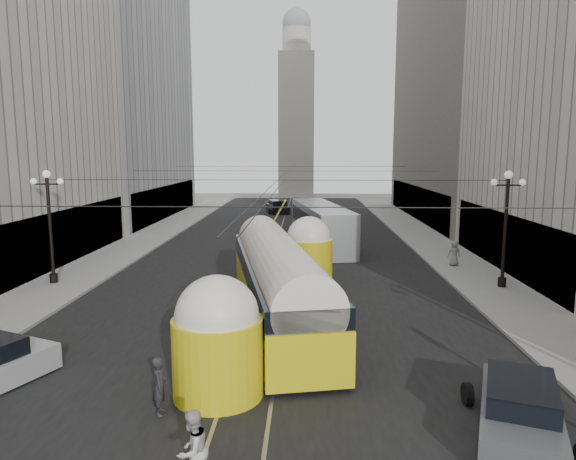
# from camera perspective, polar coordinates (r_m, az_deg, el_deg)

# --- Properties ---
(road) EXTENTS (20.00, 85.00, 0.02)m
(road) POSITION_cam_1_polar(r_m,az_deg,el_deg) (43.15, -0.33, -1.38)
(road) COLOR black
(road) RESTS_ON ground
(sidewalk_left) EXTENTS (4.00, 72.00, 0.15)m
(sidewalk_left) POSITION_cam_1_polar(r_m,az_deg,el_deg) (48.55, -14.45, -0.45)
(sidewalk_left) COLOR gray
(sidewalk_left) RESTS_ON ground
(sidewalk_right) EXTENTS (4.00, 72.00, 0.15)m
(sidewalk_right) POSITION_cam_1_polar(r_m,az_deg,el_deg) (47.67, 14.42, -0.61)
(sidewalk_right) COLOR gray
(sidewalk_right) RESTS_ON ground
(rail_left) EXTENTS (0.12, 85.00, 0.04)m
(rail_left) POSITION_cam_1_polar(r_m,az_deg,el_deg) (43.19, -1.33, -1.38)
(rail_left) COLOR gray
(rail_left) RESTS_ON ground
(rail_right) EXTENTS (0.12, 85.00, 0.04)m
(rail_right) POSITION_cam_1_polar(r_m,az_deg,el_deg) (43.13, 0.66, -1.39)
(rail_right) COLOR gray
(rail_right) RESTS_ON ground
(building_left_far) EXTENTS (12.60, 28.60, 28.60)m
(building_left_far) POSITION_cam_1_polar(r_m,az_deg,el_deg) (62.29, -19.04, 14.44)
(building_left_far) COLOR #999999
(building_left_far) RESTS_ON ground
(building_right_far) EXTENTS (12.60, 32.60, 32.60)m
(building_right_far) POSITION_cam_1_polar(r_m,az_deg,el_deg) (61.40, 20.14, 16.36)
(building_right_far) COLOR #514C47
(building_right_far) RESTS_ON ground
(distant_tower) EXTENTS (6.00, 6.00, 31.36)m
(distant_tower) POSITION_cam_1_polar(r_m,az_deg,el_deg) (90.29, 0.94, 13.36)
(distant_tower) COLOR #B2AFA8
(distant_tower) RESTS_ON ground
(lamppost_left_mid) EXTENTS (1.86, 0.44, 6.37)m
(lamppost_left_mid) POSITION_cam_1_polar(r_m,az_deg,el_deg) (31.66, -24.96, 1.02)
(lamppost_left_mid) COLOR black
(lamppost_left_mid) RESTS_ON sidewalk_left
(lamppost_right_mid) EXTENTS (1.86, 0.44, 6.37)m
(lamppost_right_mid) POSITION_cam_1_polar(r_m,az_deg,el_deg) (30.22, 23.04, 0.81)
(lamppost_right_mid) COLOR black
(lamppost_right_mid) RESTS_ON sidewalk_right
(catenary) EXTENTS (25.00, 72.00, 0.23)m
(catenary) POSITION_cam_1_polar(r_m,az_deg,el_deg) (41.52, -0.23, 6.39)
(catenary) COLOR black
(catenary) RESTS_ON ground
(streetcar) EXTENTS (5.65, 17.39, 3.87)m
(streetcar) POSITION_cam_1_polar(r_m,az_deg,el_deg) (22.95, -1.19, -5.49)
(streetcar) COLOR gold
(streetcar) RESTS_ON ground
(city_bus) EXTENTS (4.96, 13.43, 3.32)m
(city_bus) POSITION_cam_1_polar(r_m,az_deg,el_deg) (41.06, 3.71, 0.66)
(city_bus) COLOR #A6A9AB
(city_bus) RESTS_ON ground
(sedan_grey) EXTENTS (3.44, 5.11, 1.49)m
(sedan_grey) POSITION_cam_1_polar(r_m,az_deg,el_deg) (15.75, 24.38, -17.80)
(sedan_grey) COLOR #55575A
(sedan_grey) RESTS_ON ground
(sedan_white_far) EXTENTS (1.82, 4.34, 1.37)m
(sedan_white_far) POSITION_cam_1_polar(r_m,az_deg,el_deg) (56.21, 2.93, 1.58)
(sedan_white_far) COLOR white
(sedan_white_far) RESTS_ON ground
(sedan_dark_far) EXTENTS (3.35, 5.37, 1.58)m
(sedan_dark_far) POSITION_cam_1_polar(r_m,az_deg,el_deg) (64.47, -1.15, 2.58)
(sedan_dark_far) COLOR black
(sedan_dark_far) RESTS_ON ground
(pedestrian_crossing_a) EXTENTS (0.48, 0.67, 1.71)m
(pedestrian_crossing_a) POSITION_cam_1_polar(r_m,az_deg,el_deg) (15.81, -14.06, -16.45)
(pedestrian_crossing_a) COLOR black
(pedestrian_crossing_a) RESTS_ON ground
(pedestrian_crossing_b) EXTENTS (1.04, 1.12, 1.84)m
(pedestrian_crossing_b) POSITION_cam_1_polar(r_m,az_deg,el_deg) (12.61, -10.58, -22.92)
(pedestrian_crossing_b) COLOR #B5B3A9
(pedestrian_crossing_b) RESTS_ON ground
(pedestrian_sidewalk_right) EXTENTS (0.84, 0.55, 1.66)m
(pedestrian_sidewalk_right) POSITION_cam_1_polar(r_m,az_deg,el_deg) (35.22, 17.99, -2.47)
(pedestrian_sidewalk_right) COLOR gray
(pedestrian_sidewalk_right) RESTS_ON sidewalk_right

